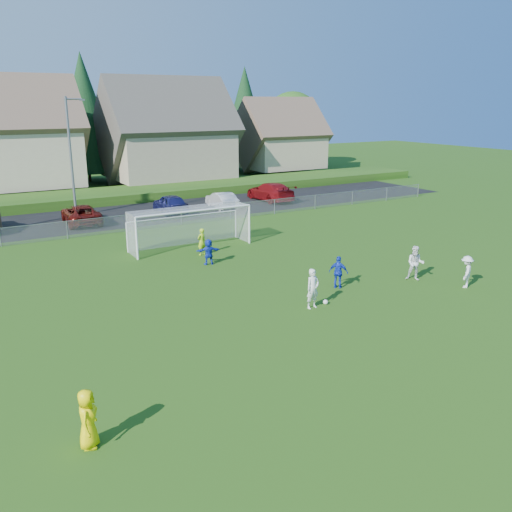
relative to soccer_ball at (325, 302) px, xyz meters
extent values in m
plane|color=#193D0C|center=(-1.17, -3.95, -0.11)|extent=(160.00, 160.00, 0.00)
plane|color=black|center=(-1.17, 23.55, -0.10)|extent=(60.00, 60.00, 0.00)
cube|color=#1E420F|center=(-1.17, 31.05, 0.29)|extent=(70.00, 6.00, 0.80)
sphere|color=white|center=(0.00, 0.00, 0.00)|extent=(0.22, 0.22, 0.22)
imported|color=#FFE405|center=(-11.57, -5.05, 0.70)|extent=(0.81, 0.94, 1.62)
imported|color=silver|center=(-0.75, -0.04, 0.77)|extent=(0.67, 0.47, 1.76)
imported|color=silver|center=(5.93, 0.45, 0.77)|extent=(1.07, 1.08, 1.75)
imported|color=silver|center=(7.20, -1.60, 0.67)|extent=(1.16, 1.04, 1.57)
imported|color=#132DB2|center=(1.87, 1.45, 0.68)|extent=(0.88, 0.95, 1.57)
imported|color=#132DB2|center=(-1.76, 8.16, 0.60)|extent=(1.39, 0.73, 1.43)
imported|color=#A5CF18|center=(-1.27, 10.11, 0.68)|extent=(0.66, 0.52, 1.58)
imported|color=#510D09|center=(-5.27, 22.29, 0.59)|extent=(2.58, 5.13, 1.39)
imported|color=#161950|center=(1.83, 22.58, 0.66)|extent=(1.97, 4.57, 1.54)
imported|color=#BABABA|center=(6.29, 22.31, 0.58)|extent=(1.80, 4.28, 1.37)
imported|color=maroon|center=(11.77, 23.39, 0.71)|extent=(2.33, 5.65, 1.63)
cylinder|color=white|center=(-4.82, 11.05, 1.11)|extent=(0.12, 0.12, 2.44)
cylinder|color=white|center=(2.48, 11.05, 1.11)|extent=(0.12, 0.12, 2.44)
cylinder|color=white|center=(-1.17, 11.05, 2.33)|extent=(7.30, 0.12, 0.12)
cylinder|color=white|center=(-4.82, 12.85, 0.79)|extent=(0.08, 0.08, 1.80)
cylinder|color=white|center=(2.48, 12.85, 0.79)|extent=(0.08, 0.08, 1.80)
cylinder|color=white|center=(-1.17, 12.85, 1.69)|extent=(7.30, 0.08, 0.08)
cube|color=silver|center=(-1.17, 12.85, 0.79)|extent=(7.30, 0.02, 1.80)
cube|color=silver|center=(-4.82, 11.95, 1.11)|extent=(0.02, 1.80, 2.44)
cube|color=silver|center=(2.48, 11.95, 1.11)|extent=(0.02, 1.80, 2.44)
cube|color=silver|center=(-1.17, 11.95, 2.33)|extent=(7.30, 1.80, 0.02)
cube|color=gray|center=(-1.17, 18.05, 1.06)|extent=(52.00, 0.03, 0.03)
cube|color=gray|center=(-1.17, 18.05, 0.49)|extent=(52.00, 0.02, 1.14)
cylinder|color=gray|center=(-1.17, 18.05, 0.49)|extent=(0.06, 0.06, 1.20)
cylinder|color=gray|center=(24.83, 18.05, 0.49)|extent=(0.06, 0.06, 1.20)
cylinder|color=slate|center=(-5.67, 22.05, 4.39)|extent=(0.18, 0.18, 9.00)
cylinder|color=slate|center=(-5.17, 22.05, 8.69)|extent=(1.20, 0.12, 0.12)
cube|color=slate|center=(-4.57, 22.05, 8.64)|extent=(0.36, 0.18, 0.12)
cube|color=#C6B58E|center=(-7.17, 39.05, 3.44)|extent=(11.00, 9.00, 5.50)
pyramid|color=brown|center=(-7.17, 39.05, 11.15)|extent=(12.10, 9.90, 4.96)
cube|color=tan|center=(7.83, 38.05, 3.19)|extent=(12.00, 10.00, 5.00)
pyramid|color=#4C473F|center=(7.83, 38.05, 11.21)|extent=(13.20, 11.00, 5.52)
cube|color=tan|center=(22.83, 39.05, 2.69)|extent=(9.00, 8.00, 4.00)
pyramid|color=brown|center=(22.83, 39.05, 9.10)|extent=(9.90, 8.80, 4.41)
cylinder|color=#382616|center=(0.83, 44.05, 0.49)|extent=(0.30, 0.30, 1.20)
cone|color=#143819|center=(0.83, 44.05, 7.39)|extent=(7.28, 7.28, 12.60)
cylinder|color=#382616|center=(10.83, 46.05, 1.87)|extent=(0.36, 0.36, 3.96)
sphere|color=#2B5B19|center=(10.83, 46.05, 6.71)|extent=(8.36, 8.36, 8.36)
cylinder|color=#382616|center=(20.83, 44.05, 0.49)|extent=(0.30, 0.30, 1.20)
cone|color=#143819|center=(20.83, 44.05, 6.94)|extent=(6.76, 6.76, 11.70)
cylinder|color=#382616|center=(28.83, 45.05, 1.69)|extent=(0.36, 0.36, 3.60)
sphere|color=#2B5B19|center=(28.83, 45.05, 6.09)|extent=(7.60, 7.60, 7.60)
camera|label=1|loc=(-14.05, -17.72, 8.51)|focal=38.00mm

